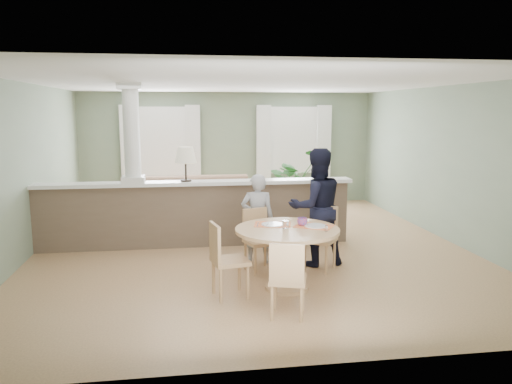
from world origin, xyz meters
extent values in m
plane|color=tan|center=(0.00, 0.00, 0.00)|extent=(8.00, 8.00, 0.00)
cube|color=gray|center=(0.00, 4.00, 1.35)|extent=(7.00, 0.02, 2.70)
cube|color=gray|center=(-3.50, 0.00, 1.35)|extent=(0.02, 8.00, 2.70)
cube|color=gray|center=(3.50, 0.00, 1.35)|extent=(0.02, 8.00, 2.70)
cube|color=gray|center=(0.00, -4.00, 1.35)|extent=(7.00, 0.02, 2.70)
cube|color=white|center=(0.00, 0.00, 2.70)|extent=(7.00, 8.00, 0.02)
cube|color=white|center=(-1.60, 3.97, 1.55)|extent=(1.10, 0.02, 1.50)
cube|color=white|center=(-1.60, 3.94, 1.55)|extent=(1.22, 0.04, 1.62)
cube|color=white|center=(1.60, 3.97, 1.55)|extent=(1.10, 0.02, 1.50)
cube|color=white|center=(1.60, 3.94, 1.55)|extent=(1.22, 0.04, 1.62)
cube|color=white|center=(-2.35, 3.88, 1.25)|extent=(0.35, 0.10, 2.30)
cube|color=white|center=(-0.85, 3.88, 1.25)|extent=(0.35, 0.10, 2.30)
cube|color=white|center=(0.85, 3.88, 1.25)|extent=(0.35, 0.10, 2.30)
cube|color=white|center=(2.35, 3.88, 1.25)|extent=(0.35, 0.10, 2.30)
cube|color=brown|center=(-0.90, 0.20, 0.53)|extent=(5.20, 0.22, 1.05)
cube|color=white|center=(-0.90, 0.20, 1.08)|extent=(5.32, 0.36, 0.06)
cube|color=white|center=(-1.90, 0.20, 1.16)|extent=(0.36, 0.36, 0.10)
cylinder|color=white|center=(-1.90, 0.20, 1.91)|extent=(0.26, 0.26, 1.39)
cube|color=white|center=(-1.90, 0.20, 2.65)|extent=(0.38, 0.38, 0.10)
cylinder|color=black|center=(-1.05, 0.20, 1.12)|extent=(0.18, 0.18, 0.03)
cylinder|color=black|center=(-1.05, 0.20, 1.28)|extent=(0.03, 0.03, 0.28)
cone|color=beige|center=(-1.05, 0.20, 1.55)|extent=(0.36, 0.36, 0.26)
imported|color=#8B664C|center=(-1.05, 1.57, 0.49)|extent=(3.34, 1.32, 0.97)
imported|color=#2A6227|center=(1.33, 2.31, 0.73)|extent=(1.67, 1.59, 1.47)
cylinder|color=tan|center=(0.19, -2.04, 0.02)|extent=(0.55, 0.55, 0.04)
cylinder|color=tan|center=(0.19, -2.04, 0.40)|extent=(0.15, 0.15, 0.71)
cylinder|color=tan|center=(0.19, -2.04, 0.78)|extent=(1.32, 1.32, 0.04)
cube|color=#C03A2B|center=(0.05, -1.81, 0.80)|extent=(0.53, 0.43, 0.01)
cube|color=#C03A2B|center=(0.55, -1.99, 0.80)|extent=(0.58, 0.54, 0.01)
cylinder|color=white|center=(0.04, -1.85, 0.81)|extent=(0.29, 0.29, 0.01)
cylinder|color=white|center=(0.57, -2.02, 0.81)|extent=(0.29, 0.29, 0.01)
cylinder|color=white|center=(0.17, -2.06, 0.85)|extent=(0.08, 0.08, 0.10)
cube|color=silver|center=(-0.03, -1.88, 0.82)|extent=(0.06, 0.19, 0.00)
cube|color=silver|center=(-0.15, -1.82, 0.81)|extent=(0.06, 0.23, 0.00)
cylinder|color=white|center=(0.64, -2.27, 0.83)|extent=(0.04, 0.04, 0.07)
cylinder|color=silver|center=(0.64, -2.27, 0.88)|extent=(0.04, 0.04, 0.01)
imported|color=blue|center=(0.41, -1.93, 0.85)|extent=(0.16, 0.16, 0.10)
cube|color=tan|center=(-0.03, -1.27, 0.43)|extent=(0.50, 0.50, 0.05)
cylinder|color=tan|center=(-0.13, -1.47, 0.20)|extent=(0.04, 0.04, 0.41)
cylinder|color=tan|center=(0.17, -1.37, 0.20)|extent=(0.04, 0.04, 0.41)
cylinder|color=tan|center=(-0.23, -1.16, 0.20)|extent=(0.04, 0.04, 0.41)
cylinder|color=tan|center=(0.07, -1.06, 0.20)|extent=(0.04, 0.04, 0.41)
cube|color=tan|center=(-0.09, -1.10, 0.66)|extent=(0.37, 0.15, 0.44)
cube|color=tan|center=(0.82, -1.33, 0.44)|extent=(0.57, 0.57, 0.05)
cylinder|color=tan|center=(0.59, -1.36, 0.21)|extent=(0.04, 0.04, 0.42)
cylinder|color=tan|center=(0.86, -1.56, 0.21)|extent=(0.04, 0.04, 0.42)
cylinder|color=tan|center=(0.79, -1.10, 0.21)|extent=(0.04, 0.04, 0.42)
cylinder|color=tan|center=(1.06, -1.30, 0.21)|extent=(0.04, 0.04, 0.42)
cube|color=tan|center=(0.94, -1.18, 0.68)|extent=(0.34, 0.26, 0.45)
cube|color=tan|center=(0.03, -2.88, 0.42)|extent=(0.49, 0.49, 0.05)
cylinder|color=tan|center=(0.23, -2.78, 0.20)|extent=(0.04, 0.04, 0.40)
cylinder|color=tan|center=(-0.08, -2.69, 0.20)|extent=(0.04, 0.04, 0.40)
cylinder|color=tan|center=(0.14, -3.08, 0.20)|extent=(0.04, 0.04, 0.40)
cylinder|color=tan|center=(-0.17, -2.99, 0.20)|extent=(0.04, 0.04, 0.40)
cube|color=tan|center=(-0.02, -3.06, 0.66)|extent=(0.37, 0.14, 0.43)
cube|color=tan|center=(-0.55, -2.20, 0.45)|extent=(0.49, 0.49, 0.05)
cylinder|color=tan|center=(-0.35, -2.33, 0.21)|extent=(0.04, 0.04, 0.43)
cylinder|color=tan|center=(-0.42, -2.00, 0.21)|extent=(0.04, 0.04, 0.43)
cylinder|color=tan|center=(-0.68, -2.40, 0.21)|extent=(0.04, 0.04, 0.43)
cylinder|color=tan|center=(-0.75, -2.07, 0.21)|extent=(0.04, 0.04, 0.43)
cube|color=tan|center=(-0.73, -2.24, 0.70)|extent=(0.12, 0.40, 0.46)
imported|color=#949499|center=(-0.01, -0.87, 0.68)|extent=(0.54, 0.39, 1.35)
imported|color=black|center=(0.83, -1.07, 0.87)|extent=(0.93, 0.77, 1.73)
camera|label=1|loc=(-1.09, -8.06, 2.27)|focal=35.00mm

